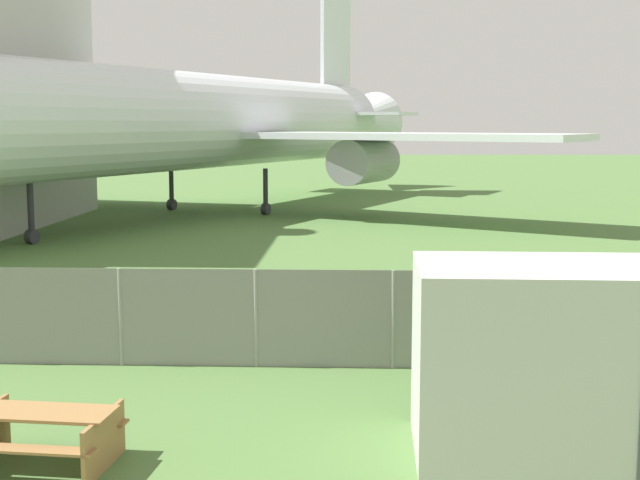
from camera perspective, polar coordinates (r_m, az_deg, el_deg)
perimeter_fence at (r=16.64m, az=-4.13°, el=-5.02°), size 56.07×0.07×1.85m
airplane at (r=44.22m, az=-7.55°, el=7.49°), size 35.20×43.75×13.88m
portable_cabin at (r=12.75m, az=17.07°, el=-7.41°), size 4.84×2.44×2.64m
picnic_bench_near_cabin at (r=12.59m, az=-17.33°, el=-11.60°), size 2.01×1.57×0.76m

